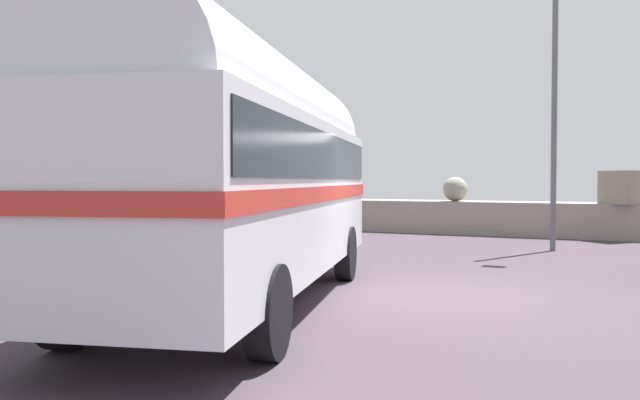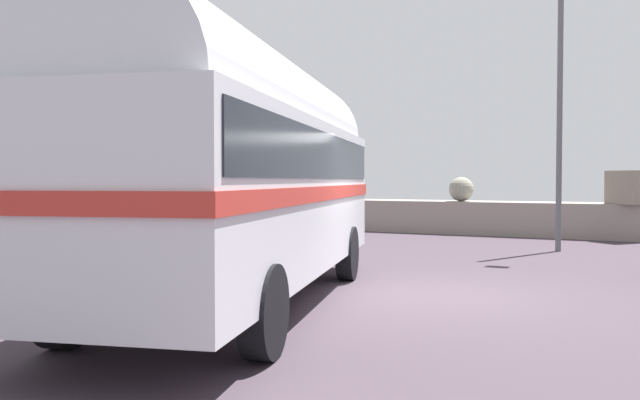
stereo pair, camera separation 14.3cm
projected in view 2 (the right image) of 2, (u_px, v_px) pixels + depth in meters
The scene contains 4 objects.
ground at pixel (436, 295), 10.04m from camera, with size 32.00×26.00×0.02m.
breakwater at pixel (546, 216), 20.48m from camera, with size 31.36×2.22×2.37m.
vintage_coach at pixel (241, 163), 9.11m from camera, with size 4.58×8.91×3.70m.
lamp_post at pixel (562, 96), 15.90m from camera, with size 0.78×0.93×6.97m.
Camera 2 is at (2.88, -9.74, 1.81)m, focal length 36.10 mm.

